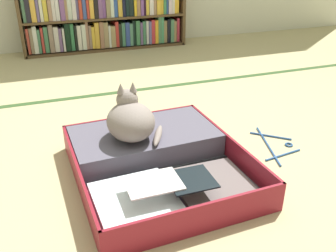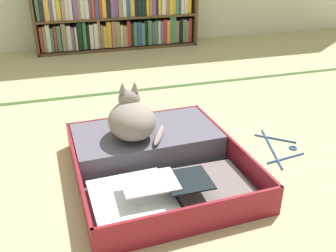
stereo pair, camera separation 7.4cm
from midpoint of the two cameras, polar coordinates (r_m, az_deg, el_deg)
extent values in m
plane|color=tan|center=(1.74, -0.36, -6.37)|extent=(10.00, 10.00, 0.00)
cube|color=#335227|center=(2.63, -8.02, 5.18)|extent=(4.80, 0.05, 0.00)
cube|color=brown|center=(3.67, -22.64, 16.60)|extent=(0.03, 0.25, 0.89)
cube|color=brown|center=(3.80, -9.83, 11.78)|extent=(1.53, 0.25, 0.02)
cube|color=brown|center=(3.74, -10.18, 16.09)|extent=(1.50, 0.25, 0.02)
cube|color=#B24032|center=(3.72, -21.21, 12.26)|extent=(0.02, 0.21, 0.23)
cube|color=gray|center=(3.72, -20.76, 12.36)|extent=(0.03, 0.21, 0.23)
cube|color=silver|center=(3.71, -20.27, 12.53)|extent=(0.04, 0.21, 0.24)
cube|color=#417254|center=(3.72, -19.73, 12.38)|extent=(0.02, 0.21, 0.21)
cube|color=#B4352F|center=(3.72, -19.30, 12.54)|extent=(0.02, 0.21, 0.23)
cube|color=#447D55|center=(3.72, -18.79, 12.67)|extent=(0.04, 0.21, 0.23)
cube|color=gray|center=(3.71, -18.12, 12.87)|extent=(0.04, 0.21, 0.25)
cube|color=beige|center=(3.72, -17.40, 12.82)|extent=(0.04, 0.21, 0.22)
cube|color=slate|center=(3.72, -16.81, 12.76)|extent=(0.03, 0.21, 0.21)
cube|color=silver|center=(3.72, -16.38, 12.83)|extent=(0.02, 0.21, 0.21)
cube|color=black|center=(3.72, -15.84, 13.19)|extent=(0.04, 0.21, 0.25)
cube|color=#377F4D|center=(3.73, -15.19, 13.28)|extent=(0.03, 0.21, 0.25)
cube|color=black|center=(3.73, -14.67, 13.19)|extent=(0.02, 0.21, 0.23)
cube|color=silver|center=(3.73, -14.18, 13.24)|extent=(0.04, 0.21, 0.22)
cube|color=silver|center=(3.73, -13.54, 13.37)|extent=(0.04, 0.21, 0.23)
cube|color=#A3755E|center=(3.74, -13.08, 13.64)|extent=(0.02, 0.21, 0.26)
cube|color=gray|center=(3.75, -12.63, 13.38)|extent=(0.02, 0.21, 0.21)
cube|color=gold|center=(3.76, -12.19, 13.36)|extent=(0.03, 0.21, 0.20)
cube|color=gold|center=(3.75, -11.63, 13.69)|extent=(0.04, 0.21, 0.24)
cube|color=#9C6D51|center=(3.75, -10.95, 13.76)|extent=(0.03, 0.21, 0.24)
cube|color=#98855A|center=(3.76, -10.32, 13.81)|extent=(0.04, 0.21, 0.24)
cube|color=silver|center=(3.77, -9.78, 13.62)|extent=(0.02, 0.21, 0.20)
cube|color=#9E8655|center=(3.78, -9.26, 13.63)|extent=(0.04, 0.21, 0.20)
cube|color=#B32F29|center=(3.78, -8.69, 13.98)|extent=(0.03, 0.21, 0.24)
cube|color=black|center=(3.80, -8.25, 13.88)|extent=(0.03, 0.21, 0.21)
cube|color=#3F7759|center=(3.80, -7.74, 13.97)|extent=(0.03, 0.21, 0.22)
cube|color=#2F468E|center=(3.80, -7.14, 14.02)|extent=(0.04, 0.21, 0.22)
cube|color=#4A7F65|center=(3.81, -6.58, 14.00)|extent=(0.03, 0.21, 0.21)
cube|color=black|center=(3.83, -6.19, 14.25)|extent=(0.03, 0.21, 0.23)
cube|color=#3E7D4D|center=(3.82, -5.59, 14.25)|extent=(0.04, 0.21, 0.23)
cube|color=slate|center=(3.84, -5.07, 14.19)|extent=(0.02, 0.21, 0.22)
cube|color=#3D7752|center=(3.85, -4.65, 14.30)|extent=(0.03, 0.21, 0.23)
cube|color=silver|center=(3.86, -4.17, 14.34)|extent=(0.02, 0.21, 0.23)
cube|color=slate|center=(3.86, -3.74, 14.33)|extent=(0.02, 0.21, 0.22)
cube|color=#C3333B|center=(3.87, -3.30, 14.46)|extent=(0.03, 0.21, 0.23)
cube|color=gold|center=(3.88, -2.78, 14.45)|extent=(0.03, 0.21, 0.22)
cube|color=#4A7E55|center=(3.88, -2.31, 14.71)|extent=(0.03, 0.21, 0.26)
cube|color=#40895E|center=(3.89, -1.88, 14.73)|extent=(0.03, 0.21, 0.25)
cube|color=#988154|center=(3.92, -1.49, 14.51)|extent=(0.04, 0.21, 0.21)
cube|color=black|center=(3.92, -0.94, 14.62)|extent=(0.03, 0.21, 0.23)
cube|color=#487956|center=(3.93, -0.41, 14.63)|extent=(0.04, 0.21, 0.23)
cube|color=#97794E|center=(3.95, 0.01, 14.56)|extent=(0.03, 0.21, 0.21)
cube|color=#AC2E3F|center=(3.96, 0.46, 14.76)|extent=(0.03, 0.21, 0.23)
cube|color=#477252|center=(3.67, -21.94, 16.66)|extent=(0.03, 0.21, 0.25)
cube|color=#23222B|center=(3.66, -21.36, 16.66)|extent=(0.04, 0.21, 0.24)
cube|color=gold|center=(3.66, -20.65, 16.65)|extent=(0.04, 0.21, 0.23)
cube|color=slate|center=(3.66, -20.09, 16.92)|extent=(0.02, 0.21, 0.25)
cube|color=beige|center=(3.66, -19.61, 16.97)|extent=(0.03, 0.21, 0.25)
cube|color=gold|center=(3.67, -18.99, 16.66)|extent=(0.04, 0.21, 0.20)
cube|color=#A47C5F|center=(3.66, -18.43, 17.19)|extent=(0.03, 0.21, 0.26)
cube|color=beige|center=(3.67, -17.91, 17.15)|extent=(0.03, 0.21, 0.24)
cube|color=silver|center=(3.67, -17.37, 17.20)|extent=(0.03, 0.21, 0.24)
cube|color=#7E508E|center=(3.67, -16.67, 17.11)|extent=(0.04, 0.21, 0.22)
cube|color=#97744F|center=(3.67, -16.13, 17.08)|extent=(0.02, 0.21, 0.20)
cube|color=silver|center=(3.69, -15.65, 17.22)|extent=(0.04, 0.21, 0.21)
cube|color=silver|center=(3.67, -15.02, 17.33)|extent=(0.03, 0.21, 0.22)
cube|color=slate|center=(3.69, -14.58, 17.67)|extent=(0.02, 0.21, 0.25)
cube|color=#BB3C29|center=(3.68, -14.11, 17.50)|extent=(0.03, 0.21, 0.22)
cube|color=#3A5192|center=(3.69, -13.55, 17.41)|extent=(0.03, 0.21, 0.20)
cube|color=#BB382A|center=(3.69, -13.08, 17.85)|extent=(0.02, 0.21, 0.25)
cube|color=#F2B43D|center=(3.70, -12.51, 17.61)|extent=(0.04, 0.21, 0.21)
cube|color=black|center=(3.70, -11.84, 17.57)|extent=(0.04, 0.21, 0.20)
cube|color=#775084|center=(3.71, -11.23, 17.67)|extent=(0.04, 0.21, 0.20)
cube|color=#7B4F95|center=(3.72, -10.73, 18.11)|extent=(0.03, 0.21, 0.25)
cube|color=#8C805A|center=(3.71, -10.11, 18.14)|extent=(0.04, 0.21, 0.25)
cube|color=silver|center=(3.73, -9.53, 18.19)|extent=(0.03, 0.21, 0.25)
cube|color=#2F5097|center=(3.74, -8.99, 18.14)|extent=(0.03, 0.21, 0.23)
cube|color=gold|center=(3.75, -8.33, 18.15)|extent=(0.04, 0.21, 0.23)
cube|color=black|center=(3.75, -7.75, 18.08)|extent=(0.03, 0.21, 0.21)
cube|color=black|center=(3.77, -7.24, 18.03)|extent=(0.03, 0.21, 0.20)
cube|color=black|center=(3.77, -6.66, 18.42)|extent=(0.04, 0.21, 0.24)
cube|color=yellow|center=(3.78, -6.04, 18.20)|extent=(0.02, 0.21, 0.21)
cube|color=#997253|center=(3.78, -5.56, 18.21)|extent=(0.03, 0.21, 0.21)
cube|color=#794C95|center=(3.79, -5.01, 18.24)|extent=(0.03, 0.21, 0.21)
cube|color=#2B1629|center=(3.81, -4.63, 18.51)|extent=(0.02, 0.21, 0.24)
cube|color=gold|center=(3.82, -4.21, 18.24)|extent=(0.03, 0.21, 0.20)
cube|color=silver|center=(3.82, -3.61, 18.50)|extent=(0.04, 0.21, 0.23)
cube|color=#A5815D|center=(3.84, -3.07, 18.59)|extent=(0.02, 0.21, 0.23)
cube|color=gold|center=(3.84, -2.50, 18.35)|extent=(0.04, 0.21, 0.20)
cube|color=gold|center=(3.86, -2.02, 18.77)|extent=(0.03, 0.21, 0.25)
cube|color=#3F8853|center=(3.86, -1.57, 18.42)|extent=(0.02, 0.21, 0.20)
cube|color=#2D4E8F|center=(3.87, -1.23, 18.69)|extent=(0.02, 0.21, 0.23)
cube|color=silver|center=(3.87, -0.77, 18.77)|extent=(0.03, 0.21, 0.24)
cube|color=silver|center=(3.89, -0.31, 18.63)|extent=(0.03, 0.21, 0.22)
cube|color=gold|center=(3.91, 0.20, 18.80)|extent=(0.04, 0.21, 0.24)
cube|color=maroon|center=(1.52, 0.03, -11.37)|extent=(0.72, 0.43, 0.01)
cube|color=maroon|center=(1.35, 3.30, -14.16)|extent=(0.71, 0.04, 0.13)
cube|color=maroon|center=(1.42, -13.47, -12.44)|extent=(0.03, 0.41, 0.13)
cube|color=maroon|center=(1.63, 11.59, -6.71)|extent=(0.03, 0.41, 0.13)
cube|color=#464E52|center=(1.52, 0.03, -11.07)|extent=(0.70, 0.41, 0.01)
cube|color=maroon|center=(1.84, -4.75, -4.15)|extent=(0.72, 0.43, 0.01)
cube|color=maroon|center=(1.98, -6.55, -0.01)|extent=(0.71, 0.04, 0.13)
cube|color=maroon|center=(1.76, -15.75, -4.53)|extent=(0.03, 0.41, 0.13)
cube|color=maroon|center=(1.93, 5.11, -0.69)|extent=(0.03, 0.41, 0.13)
cube|color=#464E52|center=(1.84, -4.76, -3.88)|extent=(0.70, 0.41, 0.01)
cylinder|color=black|center=(1.67, -2.61, -7.08)|extent=(0.69, 0.04, 0.02)
cube|color=gray|center=(1.47, -6.26, -11.86)|extent=(0.33, 0.34, 0.02)
cube|color=silver|center=(1.45, -6.36, -11.38)|extent=(0.32, 0.36, 0.02)
cube|color=gray|center=(1.57, 5.54, -9.36)|extent=(0.32, 0.32, 0.01)
cube|color=slate|center=(1.56, 5.63, -8.99)|extent=(0.31, 0.33, 0.01)
cube|color=white|center=(1.43, -3.80, -8.71)|extent=(0.21, 0.16, 0.01)
cube|color=black|center=(1.46, 2.02, -8.22)|extent=(0.18, 0.17, 0.01)
cube|color=#585464|center=(1.81, -4.82, -2.40)|extent=(0.69, 0.40, 0.12)
cylinder|color=black|center=(1.94, -12.01, -1.11)|extent=(0.02, 0.02, 0.12)
cylinder|color=black|center=(2.03, -1.15, 0.77)|extent=(0.02, 0.02, 0.12)
cube|color=red|center=(1.45, 10.20, -12.90)|extent=(0.03, 0.00, 0.02)
cube|color=yellow|center=(1.41, 6.68, -14.21)|extent=(0.03, 0.00, 0.02)
cube|color=white|center=(1.36, 5.01, -13.03)|extent=(0.03, 0.00, 0.02)
ellipsoid|color=gray|center=(1.69, -6.97, 0.68)|extent=(0.23, 0.27, 0.17)
ellipsoid|color=gray|center=(1.77, -7.35, 0.54)|extent=(0.16, 0.10, 0.09)
sphere|color=gray|center=(1.71, -7.49, 3.97)|extent=(0.10, 0.10, 0.10)
cone|color=gray|center=(1.69, -6.65, 5.95)|extent=(0.04, 0.04, 0.05)
cone|color=gray|center=(1.68, -8.52, 5.74)|extent=(0.04, 0.04, 0.05)
sphere|color=gold|center=(1.75, -7.17, 4.71)|extent=(0.02, 0.02, 0.02)
sphere|color=gold|center=(1.74, -8.34, 4.57)|extent=(0.02, 0.02, 0.02)
ellipsoid|color=gray|center=(1.70, -2.79, -1.45)|extent=(0.11, 0.19, 0.03)
cylinder|color=#2D5893|center=(1.96, 14.01, -2.89)|extent=(0.12, 0.38, 0.01)
cylinder|color=#2D5893|center=(2.06, 14.45, -1.51)|extent=(0.17, 0.15, 0.01)
cylinder|color=#2D5893|center=(1.90, 16.14, -4.29)|extent=(0.22, 0.04, 0.01)
torus|color=#2D5893|center=(2.00, 17.02, -2.76)|extent=(0.05, 0.05, 0.01)
camera|label=1|loc=(0.04, -91.33, -0.65)|focal=39.79mm
camera|label=2|loc=(0.04, 88.67, 0.65)|focal=39.79mm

